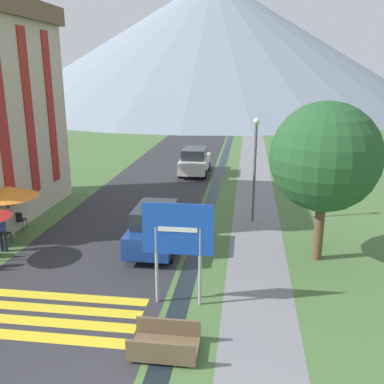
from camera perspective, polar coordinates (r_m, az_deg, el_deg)
ground_plane at (r=27.75m, az=0.90°, el=1.53°), size 160.00×160.00×0.00m
road at (r=37.77m, az=-1.11°, el=5.38°), size 6.40×60.00×0.01m
footpath at (r=37.35m, az=8.21°, el=5.10°), size 2.20×60.00×0.01m
drainage_channel at (r=37.40m, az=4.52°, el=5.22°), size 0.60×60.00×0.00m
crosswalk_marking at (r=13.62m, az=-18.60°, el=-15.28°), size 5.44×2.54×0.01m
mountain_distant at (r=87.43m, az=2.83°, el=19.18°), size 81.07×81.07×23.98m
road_sign at (r=12.60m, az=-1.91°, el=-6.11°), size 2.11×0.11×3.20m
footbridge at (r=11.42m, az=-3.67°, el=-19.70°), size 1.70×1.10×0.65m
parked_car_near at (r=17.03m, az=-4.82°, el=-4.67°), size 1.81×4.07×1.82m
parked_car_far at (r=29.34m, az=0.38°, el=4.14°), size 1.88×4.14×1.82m
cafe_chair_middle at (r=19.05m, az=-23.89°, el=-5.04°), size 0.40×0.40×0.85m
cafe_chair_far_left at (r=20.53m, az=-22.01°, el=-3.36°), size 0.40×0.40×0.85m
cafe_umbrella_middle_orange at (r=19.08m, az=-23.27°, el=0.04°), size 2.40×2.40×2.31m
person_standing_terrace at (r=18.24m, az=-24.07°, el=-4.37°), size 0.32×0.32×1.70m
streetlamp at (r=19.77m, az=8.39°, el=4.09°), size 0.28×0.28×4.84m
tree_by_path at (r=15.92m, az=17.32°, el=4.44°), size 3.94×3.94×5.89m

